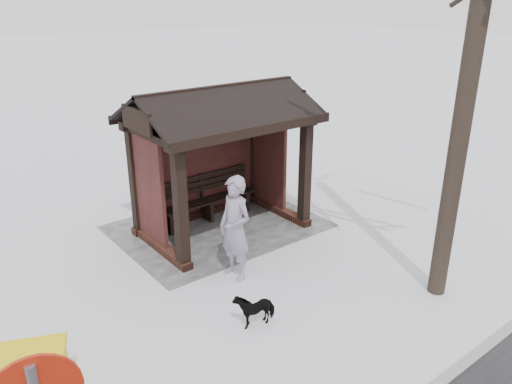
% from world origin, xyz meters
% --- Properties ---
extents(ground, '(120.00, 120.00, 0.00)m').
position_xyz_m(ground, '(0.00, 0.00, 0.00)').
color(ground, silver).
rests_on(ground, ground).
extents(kerb, '(120.00, 0.15, 0.06)m').
position_xyz_m(kerb, '(0.00, 5.50, 0.01)').
color(kerb, gray).
rests_on(kerb, ground).
extents(trampled_patch, '(4.20, 3.20, 0.02)m').
position_xyz_m(trampled_patch, '(0.00, -0.20, 0.01)').
color(trampled_patch, '#949499').
rests_on(trampled_patch, ground).
extents(bus_shelter, '(3.60, 2.40, 3.09)m').
position_xyz_m(bus_shelter, '(0.00, -0.16, 2.17)').
color(bus_shelter, '#361B13').
rests_on(bus_shelter, ground).
extents(pedestrian, '(0.52, 0.73, 1.89)m').
position_xyz_m(pedestrian, '(0.90, 1.70, 0.95)').
color(pedestrian, gray).
rests_on(pedestrian, ground).
extents(dog, '(0.67, 0.38, 0.53)m').
position_xyz_m(dog, '(1.47, 2.98, 0.27)').
color(dog, black).
rests_on(dog, ground).
extents(grit_bin, '(1.16, 1.00, 0.75)m').
position_xyz_m(grit_bin, '(4.67, 2.58, 0.38)').
color(grit_bin, yellow).
rests_on(grit_bin, ground).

